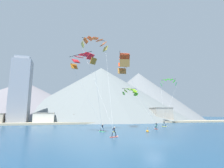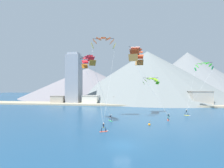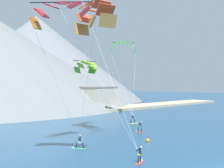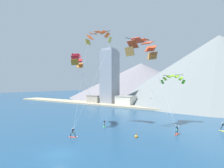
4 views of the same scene
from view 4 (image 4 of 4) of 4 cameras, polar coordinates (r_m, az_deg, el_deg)
ground_plane at (r=26.22m, az=-16.91°, el=-21.01°), size 400.00×400.00×0.00m
kitesurfer_near_lead at (r=39.74m, az=-2.50°, el=-13.07°), size 1.40×1.61×1.72m
kitesurfer_near_trail at (r=42.26m, az=32.73°, el=-12.13°), size 1.73×1.15×1.81m
kitesurfer_mid_center at (r=36.10m, az=20.59°, el=-14.28°), size 0.76×1.78×1.76m
kitesurfer_far_left at (r=32.74m, az=-12.31°, el=-15.79°), size 1.75×1.07×1.77m
parafoil_kite_near_lead at (r=39.62m, az=-11.36°, el=7.90°), size 7.51×6.44×14.70m
parafoil_kite_mid_center at (r=40.22m, az=9.82°, el=12.01°), size 10.11×9.01×18.08m
parafoil_kite_far_left at (r=41.50m, az=-4.51°, el=15.23°), size 6.42×10.97×20.24m
parafoil_kite_distant_high_outer at (r=44.70m, az=19.23°, el=1.73°), size 5.53×2.90×2.30m
race_marker_buoy at (r=32.44m, az=7.94°, el=-16.63°), size 0.56×0.56×1.02m
shoreline_strip at (r=68.73m, az=17.76°, el=-7.75°), size 180.00×10.00×0.70m
shore_building_harbour_front at (r=86.88m, az=-5.70°, el=-5.06°), size 7.05×4.66×4.11m
shore_building_quay_east at (r=74.04m, az=16.00°, el=-5.97°), size 8.37×4.30×3.86m
shore_building_quay_west at (r=78.22m, az=4.53°, el=-5.49°), size 7.93×6.87×4.37m
highrise_tower at (r=84.05m, az=-0.79°, el=2.34°), size 7.00×7.00×26.72m
mountain_peak_west_ridge at (r=138.73m, az=9.38°, el=1.30°), size 109.17×109.17×26.26m
mountain_peak_east_shoulder at (r=117.39m, az=31.58°, el=4.45°), size 118.85×118.85×37.83m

